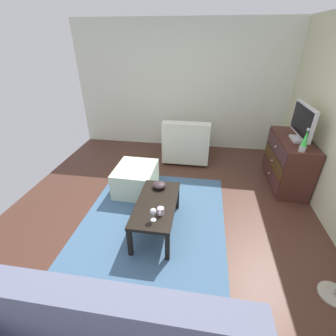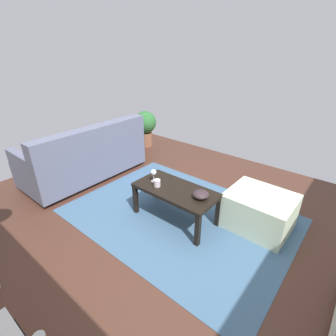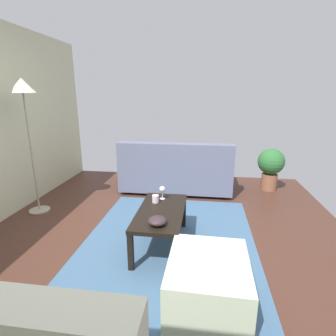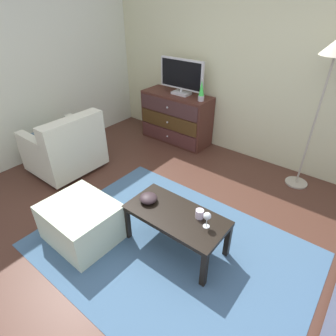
# 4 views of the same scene
# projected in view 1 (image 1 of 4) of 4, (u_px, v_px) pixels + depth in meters

# --- Properties ---
(ground_plane) EXTENTS (5.69, 4.67, 0.05)m
(ground_plane) POSITION_uv_depth(u_px,v_px,m) (169.00, 220.00, 3.21)
(ground_plane) COLOR #492B20
(wall_plain_left) EXTENTS (0.12, 4.67, 2.51)m
(wall_plain_left) POSITION_uv_depth(u_px,v_px,m) (188.00, 88.00, 4.83)
(wall_plain_left) COLOR silver
(wall_plain_left) RESTS_ON ground_plane
(area_rug) EXTENTS (2.60, 1.90, 0.01)m
(area_rug) POSITION_uv_depth(u_px,v_px,m) (151.00, 227.00, 3.05)
(area_rug) COLOR #3F6080
(area_rug) RESTS_ON ground_plane
(dresser) EXTENTS (1.15, 0.49, 0.80)m
(dresser) POSITION_uv_depth(u_px,v_px,m) (288.00, 161.00, 3.81)
(dresser) COLOR #49251D
(dresser) RESTS_ON ground_plane
(tv) EXTENTS (0.76, 0.18, 0.54)m
(tv) POSITION_uv_depth(u_px,v_px,m) (302.00, 122.00, 3.41)
(tv) COLOR silver
(tv) RESTS_ON dresser
(lava_lamp) EXTENTS (0.09, 0.09, 0.33)m
(lava_lamp) POSITION_uv_depth(u_px,v_px,m) (305.00, 141.00, 3.14)
(lava_lamp) COLOR #B7B7BC
(lava_lamp) RESTS_ON dresser
(coffee_table) EXTENTS (0.97, 0.48, 0.42)m
(coffee_table) POSITION_uv_depth(u_px,v_px,m) (156.00, 206.00, 2.86)
(coffee_table) COLOR black
(coffee_table) RESTS_ON ground_plane
(wine_glass) EXTENTS (0.07, 0.07, 0.16)m
(wine_glass) POSITION_uv_depth(u_px,v_px,m) (153.00, 212.00, 2.51)
(wine_glass) COLOR silver
(wine_glass) RESTS_ON coffee_table
(mug) EXTENTS (0.11, 0.08, 0.08)m
(mug) POSITION_uv_depth(u_px,v_px,m) (161.00, 211.00, 2.63)
(mug) COLOR silver
(mug) RESTS_ON coffee_table
(bowl_decorative) EXTENTS (0.18, 0.18, 0.08)m
(bowl_decorative) POSITION_uv_depth(u_px,v_px,m) (159.00, 185.00, 3.10)
(bowl_decorative) COLOR #322529
(bowl_decorative) RESTS_ON coffee_table
(armchair) EXTENTS (0.80, 0.87, 0.84)m
(armchair) POSITION_uv_depth(u_px,v_px,m) (186.00, 143.00, 4.61)
(armchair) COLOR #332319
(armchair) RESTS_ON ground_plane
(ottoman) EXTENTS (0.71, 0.61, 0.41)m
(ottoman) POSITION_uv_depth(u_px,v_px,m) (136.00, 179.00, 3.71)
(ottoman) COLOR silver
(ottoman) RESTS_ON ground_plane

